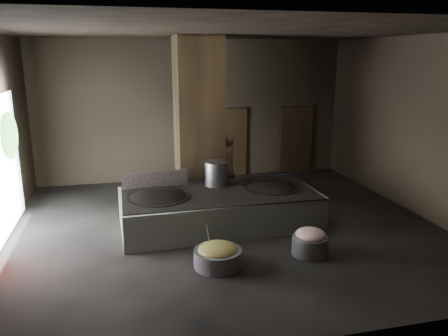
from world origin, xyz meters
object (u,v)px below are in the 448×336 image
object	(u,v)px
hearth_platform	(219,208)
wok_right	(272,190)
veg_basin	(218,258)
meat_basin	(310,245)
wok_left	(159,200)
stock_pot	(216,174)
cook	(227,165)

from	to	relation	value
hearth_platform	wok_right	distance (m)	1.39
hearth_platform	veg_basin	size ratio (longest dim) A/B	4.94
veg_basin	meat_basin	world-z (taller)	meat_basin
wok_right	meat_basin	world-z (taller)	wok_right
wok_right	veg_basin	world-z (taller)	wok_right
wok_left	veg_basin	bearing A→B (deg)	-65.76
wok_right	stock_pot	xyz separation A→B (m)	(-1.30, 0.50, 0.38)
cook	veg_basin	distance (m)	4.55
cook	meat_basin	bearing A→B (deg)	62.97
hearth_platform	meat_basin	size ratio (longest dim) A/B	6.35
stock_pot	meat_basin	size ratio (longest dim) A/B	0.83
hearth_platform	wok_right	xyz separation A→B (m)	(1.35, 0.05, 0.35)
hearth_platform	veg_basin	xyz separation A→B (m)	(-0.51, -2.13, -0.23)
hearth_platform	cook	size ratio (longest dim) A/B	2.55
stock_pot	wok_right	bearing A→B (deg)	-21.04
hearth_platform	cook	xyz separation A→B (m)	(0.74, 2.18, 0.51)
veg_basin	wok_right	bearing A→B (deg)	49.50
wok_right	wok_left	bearing A→B (deg)	-177.95
hearth_platform	wok_left	xyz separation A→B (m)	(-1.45, -0.05, 0.35)
wok_right	veg_basin	bearing A→B (deg)	-130.50
wok_left	stock_pot	world-z (taller)	stock_pot
cook	meat_basin	size ratio (longest dim) A/B	2.49
wok_left	meat_basin	xyz separation A→B (m)	(2.90, -2.02, -0.55)
meat_basin	wok_left	bearing A→B (deg)	145.09
hearth_platform	veg_basin	world-z (taller)	hearth_platform
hearth_platform	cook	world-z (taller)	cook
stock_pot	veg_basin	size ratio (longest dim) A/B	0.64
wok_left	cook	bearing A→B (deg)	45.53
meat_basin	stock_pot	bearing A→B (deg)	118.04
meat_basin	veg_basin	bearing A→B (deg)	-178.23
cook	veg_basin	world-z (taller)	cook
stock_pot	veg_basin	distance (m)	2.90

